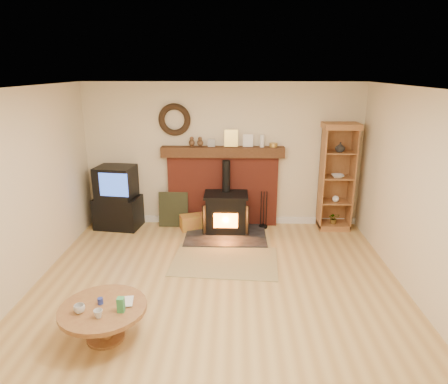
{
  "coord_description": "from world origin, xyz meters",
  "views": [
    {
      "loc": [
        0.22,
        -4.36,
        2.82
      ],
      "look_at": [
        0.07,
        1.0,
        1.15
      ],
      "focal_mm": 32.0,
      "sensor_mm": 36.0,
      "label": 1
    }
  ],
  "objects_px": {
    "curio_cabinet": "(336,177)",
    "tv_unit": "(117,199)",
    "wood_stove": "(226,214)",
    "coffee_table": "(103,313)"
  },
  "relations": [
    {
      "from": "curio_cabinet",
      "to": "tv_unit",
      "type": "bearing_deg",
      "value": -178.75
    },
    {
      "from": "wood_stove",
      "to": "coffee_table",
      "type": "bearing_deg",
      "value": -112.51
    },
    {
      "from": "tv_unit",
      "to": "curio_cabinet",
      "type": "relative_size",
      "value": 0.6
    },
    {
      "from": "wood_stove",
      "to": "tv_unit",
      "type": "distance_m",
      "value": 2.0
    },
    {
      "from": "tv_unit",
      "to": "curio_cabinet",
      "type": "xyz_separation_m",
      "value": [
        3.95,
        0.09,
        0.41
      ]
    },
    {
      "from": "wood_stove",
      "to": "curio_cabinet",
      "type": "height_order",
      "value": "curio_cabinet"
    },
    {
      "from": "coffee_table",
      "to": "curio_cabinet",
      "type": "bearing_deg",
      "value": 45.64
    },
    {
      "from": "tv_unit",
      "to": "coffee_table",
      "type": "bearing_deg",
      "value": -76.94
    },
    {
      "from": "wood_stove",
      "to": "coffee_table",
      "type": "xyz_separation_m",
      "value": [
        -1.24,
        -3.0,
        -0.02
      ]
    },
    {
      "from": "wood_stove",
      "to": "tv_unit",
      "type": "bearing_deg",
      "value": 174.36
    }
  ]
}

